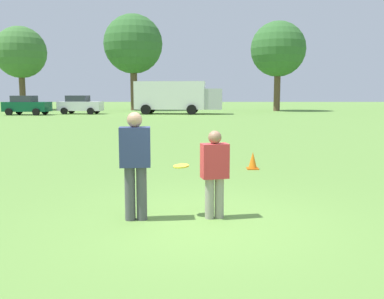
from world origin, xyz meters
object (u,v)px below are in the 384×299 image
(parked_car_center, at_px, (80,105))
(box_truck, at_px, (177,96))
(player_defender, at_px, (215,170))
(parked_car_mid_left, at_px, (26,105))
(traffic_cone, at_px, (253,161))
(frisbee, at_px, (181,166))
(player_thrower, at_px, (135,160))

(parked_car_center, height_order, box_truck, box_truck)
(player_defender, height_order, parked_car_mid_left, parked_car_mid_left)
(parked_car_mid_left, relative_size, parked_car_center, 1.00)
(parked_car_mid_left, xyz_separation_m, parked_car_center, (4.58, 1.84, 0.00))
(traffic_cone, xyz_separation_m, box_truck, (-3.48, 30.76, 1.52))
(frisbee, bearing_deg, parked_car_center, 107.60)
(player_thrower, height_order, parked_car_mid_left, parked_car_mid_left)
(frisbee, distance_m, traffic_cone, 4.99)
(player_thrower, distance_m, frisbee, 0.79)
(player_thrower, distance_m, player_defender, 1.33)
(traffic_cone, distance_m, parked_car_center, 33.38)
(player_thrower, relative_size, traffic_cone, 3.75)
(frisbee, distance_m, box_truck, 35.41)
(player_defender, bearing_deg, box_truck, 93.57)
(player_defender, bearing_deg, parked_car_mid_left, 115.96)
(player_thrower, xyz_separation_m, box_truck, (-0.90, 35.59, 0.74))
(player_thrower, bearing_deg, parked_car_center, 106.40)
(player_defender, bearing_deg, parked_car_center, 108.38)
(player_thrower, height_order, frisbee, player_thrower)
(frisbee, distance_m, parked_car_mid_left, 37.02)
(player_thrower, bearing_deg, frisbee, 16.74)
(player_defender, xyz_separation_m, traffic_cone, (1.27, 4.72, -0.60))
(player_defender, relative_size, parked_car_mid_left, 0.34)
(player_thrower, bearing_deg, box_truck, 91.45)
(player_thrower, height_order, player_defender, player_thrower)
(traffic_cone, relative_size, box_truck, 0.06)
(parked_car_center, bearing_deg, frisbee, -72.40)
(player_defender, height_order, box_truck, box_truck)
(player_defender, bearing_deg, player_thrower, -175.22)
(traffic_cone, xyz_separation_m, parked_car_mid_left, (-17.62, 28.88, 0.69))
(traffic_cone, bearing_deg, frisbee, -111.70)
(frisbee, relative_size, parked_car_center, 0.06)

